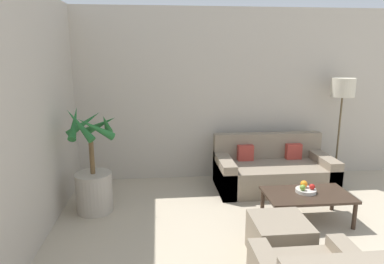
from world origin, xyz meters
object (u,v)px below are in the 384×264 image
potted_palm (93,178)px  apple_green (303,188)px  sofa_loveseat (273,171)px  floor_lamp (343,93)px  coffee_table (307,197)px  fruit_bowl (306,191)px  apple_red (312,187)px  orange_fruit (304,184)px  ottoman (279,239)px

potted_palm → apple_green: bearing=-11.8°
potted_palm → apple_green: size_ratio=19.68×
sofa_loveseat → floor_lamp: floor_lamp is taller
coffee_table → fruit_bowl: (-0.01, 0.04, 0.06)m
potted_palm → floor_lamp: 3.87m
fruit_bowl → apple_red: 0.09m
sofa_loveseat → floor_lamp: bearing=10.6°
sofa_loveseat → coffee_table: (0.06, -1.09, 0.06)m
apple_red → floor_lamp: bearing=52.1°
apple_green → coffee_table: bearing=-5.7°
apple_red → orange_fruit: (-0.07, 0.08, 0.01)m
floor_lamp → coffee_table: size_ratio=1.60×
floor_lamp → fruit_bowl: bearing=-130.1°
potted_palm → coffee_table: bearing=-11.7°
ottoman → floor_lamp: bearing=50.6°
floor_lamp → apple_red: (-1.00, -1.28, -0.98)m
coffee_table → ottoman: size_ratio=1.87×
sofa_loveseat → orange_fruit: 1.01m
fruit_bowl → ottoman: 0.98m
fruit_bowl → apple_red: bearing=-16.5°
potted_palm → orange_fruit: potted_palm is taller
fruit_bowl → floor_lamp: bearing=49.9°
ottoman → potted_palm: bearing=147.9°
coffee_table → orange_fruit: orange_fruit is taller
floor_lamp → apple_green: bearing=-130.9°
sofa_loveseat → potted_palm: bearing=-167.7°
potted_palm → sofa_loveseat: size_ratio=0.81×
fruit_bowl → apple_red: size_ratio=3.56×
floor_lamp → apple_red: bearing=-127.9°
apple_green → ottoman: apple_green is taller
orange_fruit → ottoman: (-0.59, -0.82, -0.24)m
sofa_loveseat → orange_fruit: (0.05, -1.00, 0.18)m
floor_lamp → potted_palm: bearing=-168.2°
potted_palm → orange_fruit: (2.60, -0.44, -0.01)m
fruit_bowl → apple_red: apple_red is taller
floor_lamp → apple_red: 1.90m
sofa_loveseat → fruit_bowl: (0.05, -1.05, 0.12)m
fruit_bowl → apple_green: (-0.06, -0.04, 0.06)m
fruit_bowl → sofa_loveseat: bearing=92.8°
coffee_table → fruit_bowl: 0.08m
coffee_table → apple_red: (0.06, 0.02, 0.12)m
floor_lamp → fruit_bowl: 1.95m
sofa_loveseat → fruit_bowl: sofa_loveseat is taller
sofa_loveseat → fruit_bowl: bearing=-87.2°
floor_lamp → ottoman: 2.89m
coffee_table → potted_palm: bearing=168.3°
ottoman → sofa_loveseat: bearing=73.3°
fruit_bowl → ottoman: size_ratio=0.45×
sofa_loveseat → apple_green: bearing=-90.3°
sofa_loveseat → coffee_table: sofa_loveseat is taller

